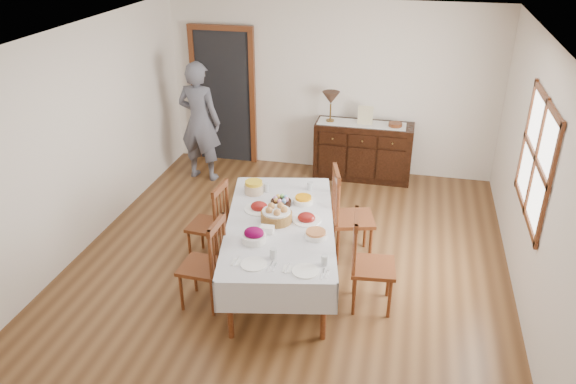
% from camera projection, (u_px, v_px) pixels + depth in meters
% --- Properties ---
extents(ground, '(6.00, 6.00, 0.00)m').
position_uv_depth(ground, '(286.00, 269.00, 6.46)').
color(ground, brown).
extents(room_shell, '(5.02, 6.02, 2.65)m').
position_uv_depth(room_shell, '(282.00, 121.00, 6.12)').
color(room_shell, silver).
rests_on(room_shell, ground).
extents(dining_table, '(1.54, 2.38, 0.76)m').
position_uv_depth(dining_table, '(280.00, 229.00, 5.96)').
color(dining_table, silver).
rests_on(dining_table, ground).
extents(chair_left_near, '(0.44, 0.44, 1.00)m').
position_uv_depth(chair_left_near, '(206.00, 263.00, 5.68)').
color(chair_left_near, '#5E2C15').
rests_on(chair_left_near, ground).
extents(chair_left_far, '(0.44, 0.44, 0.98)m').
position_uv_depth(chair_left_far, '(211.00, 222.00, 6.45)').
color(chair_left_far, '#5E2C15').
rests_on(chair_left_far, ground).
extents(chair_right_near, '(0.48, 0.48, 1.05)m').
position_uv_depth(chair_right_near, '(368.00, 261.00, 5.65)').
color(chair_right_near, '#5E2C15').
rests_on(chair_right_near, ground).
extents(chair_right_far, '(0.57, 0.57, 1.12)m').
position_uv_depth(chair_right_far, '(348.00, 214.00, 6.47)').
color(chair_right_far, '#5E2C15').
rests_on(chair_right_far, ground).
extents(sideboard, '(1.45, 0.53, 0.87)m').
position_uv_depth(sideboard, '(363.00, 151.00, 8.52)').
color(sideboard, black).
rests_on(sideboard, ground).
extents(person, '(0.65, 0.46, 1.93)m').
position_uv_depth(person, '(199.00, 118.00, 8.28)').
color(person, '#585A66').
rests_on(person, ground).
extents(bread_basket, '(0.33, 0.33, 0.19)m').
position_uv_depth(bread_basket, '(276.00, 215.00, 5.90)').
color(bread_basket, brown).
rests_on(bread_basket, dining_table).
extents(egg_basket, '(0.23, 0.23, 0.10)m').
position_uv_depth(egg_basket, '(281.00, 201.00, 6.25)').
color(egg_basket, black).
rests_on(egg_basket, dining_table).
extents(ham_platter_a, '(0.33, 0.33, 0.11)m').
position_uv_depth(ham_platter_a, '(259.00, 207.00, 6.15)').
color(ham_platter_a, white).
rests_on(ham_platter_a, dining_table).
extents(ham_platter_b, '(0.30, 0.30, 0.11)m').
position_uv_depth(ham_platter_b, '(306.00, 218.00, 5.93)').
color(ham_platter_b, white).
rests_on(ham_platter_b, dining_table).
extents(beet_bowl, '(0.25, 0.25, 0.15)m').
position_uv_depth(beet_bowl, '(254.00, 236.00, 5.54)').
color(beet_bowl, white).
rests_on(beet_bowl, dining_table).
extents(carrot_bowl, '(0.23, 0.23, 0.08)m').
position_uv_depth(carrot_bowl, '(303.00, 200.00, 6.29)').
color(carrot_bowl, white).
rests_on(carrot_bowl, dining_table).
extents(pineapple_bowl, '(0.22, 0.22, 0.15)m').
position_uv_depth(pineapple_bowl, '(254.00, 187.00, 6.50)').
color(pineapple_bowl, tan).
rests_on(pineapple_bowl, dining_table).
extents(casserole_dish, '(0.23, 0.23, 0.07)m').
position_uv_depth(casserole_dish, '(316.00, 234.00, 5.62)').
color(casserole_dish, white).
rests_on(casserole_dish, dining_table).
extents(butter_dish, '(0.16, 0.12, 0.07)m').
position_uv_depth(butter_dish, '(267.00, 229.00, 5.71)').
color(butter_dish, white).
rests_on(butter_dish, dining_table).
extents(setting_left, '(0.44, 0.31, 0.10)m').
position_uv_depth(setting_left, '(260.00, 260.00, 5.23)').
color(setting_left, white).
rests_on(setting_left, dining_table).
extents(setting_right, '(0.44, 0.31, 0.10)m').
position_uv_depth(setting_right, '(311.00, 267.00, 5.13)').
color(setting_right, white).
rests_on(setting_right, dining_table).
extents(glass_far_a, '(0.06, 0.06, 0.10)m').
position_uv_depth(glass_far_a, '(266.00, 187.00, 6.54)').
color(glass_far_a, silver).
rests_on(glass_far_a, dining_table).
extents(glass_far_b, '(0.07, 0.07, 0.09)m').
position_uv_depth(glass_far_b, '(310.00, 186.00, 6.59)').
color(glass_far_b, silver).
rests_on(glass_far_b, dining_table).
extents(runner, '(1.30, 0.35, 0.01)m').
position_uv_depth(runner, '(362.00, 124.00, 8.32)').
color(runner, white).
rests_on(runner, sideboard).
extents(table_lamp, '(0.26, 0.26, 0.46)m').
position_uv_depth(table_lamp, '(331.00, 99.00, 8.25)').
color(table_lamp, brown).
rests_on(table_lamp, sideboard).
extents(picture_frame, '(0.22, 0.08, 0.28)m').
position_uv_depth(picture_frame, '(365.00, 115.00, 8.23)').
color(picture_frame, '#C5BA90').
rests_on(picture_frame, sideboard).
extents(deco_bowl, '(0.20, 0.20, 0.06)m').
position_uv_depth(deco_bowl, '(395.00, 125.00, 8.19)').
color(deco_bowl, '#5E2C15').
rests_on(deco_bowl, sideboard).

